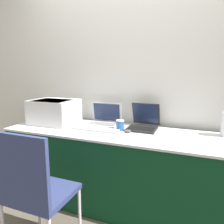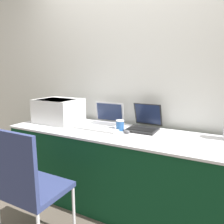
# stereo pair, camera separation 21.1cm
# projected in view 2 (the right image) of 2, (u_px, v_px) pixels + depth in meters

# --- Properties ---
(ground_plane) EXTENTS (14.00, 14.00, 0.00)m
(ground_plane) POSITION_uv_depth(u_px,v_px,m) (101.00, 222.00, 1.95)
(ground_plane) COLOR brown
(wall_back) EXTENTS (8.00, 0.05, 2.60)m
(wall_back) POSITION_uv_depth(u_px,v_px,m) (135.00, 74.00, 2.36)
(wall_back) COLOR silver
(wall_back) RESTS_ON ground_plane
(table) EXTENTS (2.23, 0.66, 0.76)m
(table) POSITION_uv_depth(u_px,v_px,m) (117.00, 168.00, 2.16)
(table) COLOR #0C381E
(table) RESTS_ON ground_plane
(printer) EXTENTS (0.47, 0.39, 0.26)m
(printer) POSITION_uv_depth(u_px,v_px,m) (59.00, 110.00, 2.45)
(printer) COLOR silver
(printer) RESTS_ON table
(laptop_left) EXTENTS (0.34, 0.25, 0.23)m
(laptop_left) POSITION_uv_depth(u_px,v_px,m) (106.00, 120.00, 2.37)
(laptop_left) COLOR #B7B7BC
(laptop_left) RESTS_ON table
(laptop_right) EXTENTS (0.29, 0.34, 0.25)m
(laptop_right) POSITION_uv_depth(u_px,v_px,m) (144.00, 124.00, 2.16)
(laptop_right) COLOR black
(laptop_right) RESTS_ON table
(external_keyboard) EXTENTS (0.47, 0.13, 0.02)m
(external_keyboard) POSITION_uv_depth(u_px,v_px,m) (96.00, 129.00, 2.16)
(external_keyboard) COLOR silver
(external_keyboard) RESTS_ON table
(coffee_cup) EXTENTS (0.08, 0.08, 0.10)m
(coffee_cup) POSITION_uv_depth(u_px,v_px,m) (120.00, 125.00, 2.12)
(coffee_cup) COLOR #285699
(coffee_cup) RESTS_ON table
(mouse) EXTENTS (0.06, 0.04, 0.03)m
(mouse) POSITION_uv_depth(u_px,v_px,m) (127.00, 132.00, 2.03)
(mouse) COLOR #4C4C51
(mouse) RESTS_ON table
(chair) EXTENTS (0.44, 0.40, 0.95)m
(chair) POSITION_uv_depth(u_px,v_px,m) (26.00, 182.00, 1.56)
(chair) COLOR navy
(chair) RESTS_ON ground_plane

